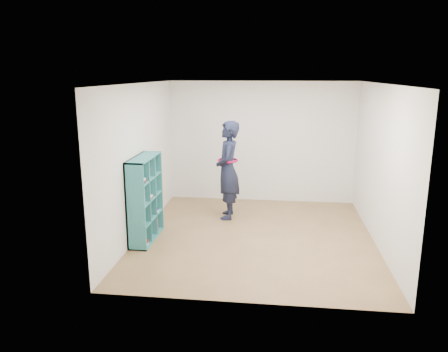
# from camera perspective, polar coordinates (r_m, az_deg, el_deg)

# --- Properties ---
(floor) EXTENTS (4.50, 4.50, 0.00)m
(floor) POSITION_cam_1_polar(r_m,az_deg,el_deg) (7.66, 4.08, -7.89)
(floor) COLOR brown
(floor) RESTS_ON ground
(ceiling) EXTENTS (4.50, 4.50, 0.00)m
(ceiling) POSITION_cam_1_polar(r_m,az_deg,el_deg) (7.14, 4.43, 11.96)
(ceiling) COLOR white
(ceiling) RESTS_ON wall_back
(wall_left) EXTENTS (0.02, 4.50, 2.60)m
(wall_left) POSITION_cam_1_polar(r_m,az_deg,el_deg) (7.64, -10.91, 2.03)
(wall_left) COLOR silver
(wall_left) RESTS_ON floor
(wall_right) EXTENTS (0.02, 4.50, 2.60)m
(wall_right) POSITION_cam_1_polar(r_m,az_deg,el_deg) (7.47, 19.77, 1.20)
(wall_right) COLOR silver
(wall_right) RESTS_ON floor
(wall_back) EXTENTS (4.00, 0.02, 2.60)m
(wall_back) POSITION_cam_1_polar(r_m,az_deg,el_deg) (9.50, 4.94, 4.42)
(wall_back) COLOR silver
(wall_back) RESTS_ON floor
(wall_front) EXTENTS (4.00, 0.02, 2.60)m
(wall_front) POSITION_cam_1_polar(r_m,az_deg,el_deg) (5.11, 2.97, -3.42)
(wall_front) COLOR silver
(wall_front) RESTS_ON floor
(bookshelf) EXTENTS (0.31, 1.07, 1.43)m
(bookshelf) POSITION_cam_1_polar(r_m,az_deg,el_deg) (7.44, -10.43, -3.06)
(bookshelf) COLOR teal
(bookshelf) RESTS_ON floor
(person) EXTENTS (0.50, 0.72, 1.89)m
(person) POSITION_cam_1_polar(r_m,az_deg,el_deg) (8.36, 0.50, 0.78)
(person) COLOR black
(person) RESTS_ON floor
(smartphone) EXTENTS (0.03, 0.11, 0.14)m
(smartphone) POSITION_cam_1_polar(r_m,az_deg,el_deg) (8.43, -0.41, 1.74)
(smartphone) COLOR silver
(smartphone) RESTS_ON person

